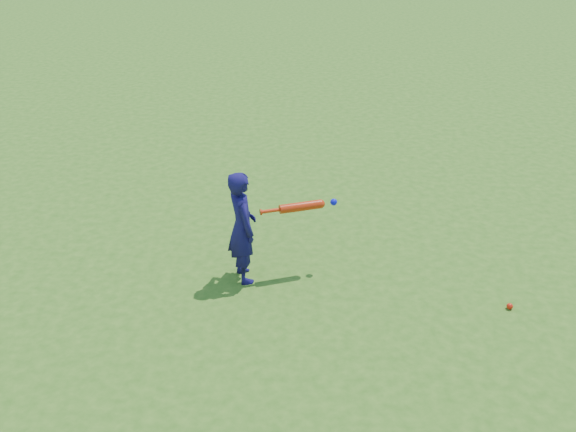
# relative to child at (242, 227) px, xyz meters

# --- Properties ---
(ground) EXTENTS (80.00, 80.00, 0.00)m
(ground) POSITION_rel_child_xyz_m (0.02, -0.60, -0.63)
(ground) COLOR #306117
(ground) RESTS_ON ground
(child) EXTENTS (0.45, 0.54, 1.25)m
(child) POSITION_rel_child_xyz_m (0.00, 0.00, 0.00)
(child) COLOR #140F49
(child) RESTS_ON ground
(ground_ball_red) EXTENTS (0.06, 0.06, 0.06)m
(ground_ball_red) POSITION_rel_child_xyz_m (2.74, -0.44, -0.59)
(ground_ball_red) COLOR red
(ground_ball_red) RESTS_ON ground
(bat_swing) EXTENTS (0.81, 0.34, 0.10)m
(bat_swing) POSITION_rel_child_xyz_m (0.64, 0.17, 0.17)
(bat_swing) COLOR red
(bat_swing) RESTS_ON ground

